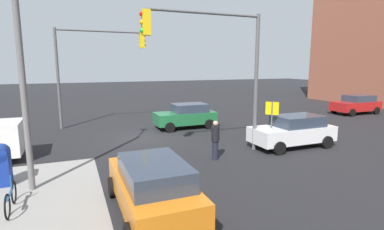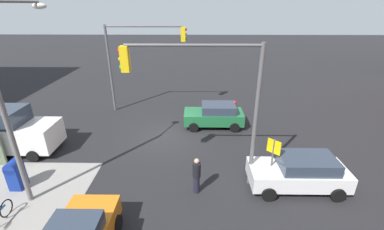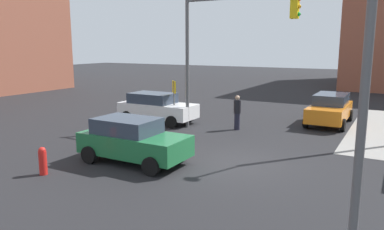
{
  "view_description": "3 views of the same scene",
  "coord_description": "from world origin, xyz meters",
  "px_view_note": "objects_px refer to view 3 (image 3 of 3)",
  "views": [
    {
      "loc": [
        3.8,
        16.72,
        4.16
      ],
      "look_at": [
        -2.15,
        2.09,
        1.52
      ],
      "focal_mm": 28.0,
      "sensor_mm": 36.0,
      "label": 1
    },
    {
      "loc": [
        -1.93,
        14.48,
        7.81
      ],
      "look_at": [
        -1.73,
        0.24,
        1.65
      ],
      "focal_mm": 24.0,
      "sensor_mm": 36.0,
      "label": 2
    },
    {
      "loc": [
        5.07,
        -12.13,
        4.21
      ],
      "look_at": [
        -2.71,
        1.79,
        1.24
      ],
      "focal_mm": 35.0,
      "sensor_mm": 36.0,
      "label": 3
    }
  ],
  "objects_px": {
    "traffic_signal_se_corner": "(251,24)",
    "coupe_green": "(133,140)",
    "pedestrian_crossing": "(237,112)",
    "traffic_signal_nw_corner": "(227,36)",
    "hatchback_orange": "(330,109)",
    "fire_hydrant": "(43,160)",
    "sedan_white": "(156,107)"
  },
  "relations": [
    {
      "from": "traffic_signal_se_corner",
      "to": "coupe_green",
      "type": "height_order",
      "value": "traffic_signal_se_corner"
    },
    {
      "from": "coupe_green",
      "to": "pedestrian_crossing",
      "type": "height_order",
      "value": "pedestrian_crossing"
    },
    {
      "from": "traffic_signal_nw_corner",
      "to": "pedestrian_crossing",
      "type": "distance_m",
      "value": 3.81
    },
    {
      "from": "hatchback_orange",
      "to": "fire_hydrant",
      "type": "bearing_deg",
      "value": -117.45
    },
    {
      "from": "traffic_signal_nw_corner",
      "to": "fire_hydrant",
      "type": "xyz_separation_m",
      "value": [
        -2.67,
        -8.7,
        -4.16
      ]
    },
    {
      "from": "coupe_green",
      "to": "traffic_signal_se_corner",
      "type": "bearing_deg",
      "value": -27.34
    },
    {
      "from": "fire_hydrant",
      "to": "pedestrian_crossing",
      "type": "xyz_separation_m",
      "value": [
        3.0,
        9.4,
        0.43
      ]
    },
    {
      "from": "pedestrian_crossing",
      "to": "fire_hydrant",
      "type": "bearing_deg",
      "value": -23.53
    },
    {
      "from": "traffic_signal_se_corner",
      "to": "coupe_green",
      "type": "bearing_deg",
      "value": 152.66
    },
    {
      "from": "traffic_signal_se_corner",
      "to": "fire_hydrant",
      "type": "bearing_deg",
      "value": 177.63
    },
    {
      "from": "traffic_signal_se_corner",
      "to": "sedan_white",
      "type": "relative_size",
      "value": 1.5
    },
    {
      "from": "coupe_green",
      "to": "pedestrian_crossing",
      "type": "xyz_separation_m",
      "value": [
        1.25,
        6.86,
        0.07
      ]
    },
    {
      "from": "traffic_signal_nw_corner",
      "to": "fire_hydrant",
      "type": "distance_m",
      "value": 10.01
    },
    {
      "from": "fire_hydrant",
      "to": "coupe_green",
      "type": "relative_size",
      "value": 0.24
    },
    {
      "from": "fire_hydrant",
      "to": "pedestrian_crossing",
      "type": "distance_m",
      "value": 9.88
    },
    {
      "from": "hatchback_orange",
      "to": "sedan_white",
      "type": "xyz_separation_m",
      "value": [
        -8.51,
        -4.19,
        -0.0
      ]
    },
    {
      "from": "traffic_signal_nw_corner",
      "to": "pedestrian_crossing",
      "type": "height_order",
      "value": "traffic_signal_nw_corner"
    },
    {
      "from": "sedan_white",
      "to": "hatchback_orange",
      "type": "bearing_deg",
      "value": 26.2
    },
    {
      "from": "traffic_signal_nw_corner",
      "to": "coupe_green",
      "type": "distance_m",
      "value": 7.3
    },
    {
      "from": "fire_hydrant",
      "to": "hatchback_orange",
      "type": "xyz_separation_m",
      "value": [
        6.85,
        13.19,
        0.36
      ]
    },
    {
      "from": "hatchback_orange",
      "to": "coupe_green",
      "type": "distance_m",
      "value": 11.81
    },
    {
      "from": "traffic_signal_se_corner",
      "to": "fire_hydrant",
      "type": "height_order",
      "value": "traffic_signal_se_corner"
    },
    {
      "from": "coupe_green",
      "to": "pedestrian_crossing",
      "type": "bearing_deg",
      "value": 79.65
    },
    {
      "from": "coupe_green",
      "to": "sedan_white",
      "type": "distance_m",
      "value": 7.31
    },
    {
      "from": "traffic_signal_nw_corner",
      "to": "fire_hydrant",
      "type": "height_order",
      "value": "traffic_signal_nw_corner"
    },
    {
      "from": "pedestrian_crossing",
      "to": "sedan_white",
      "type": "bearing_deg",
      "value": -90.96
    },
    {
      "from": "fire_hydrant",
      "to": "coupe_green",
      "type": "distance_m",
      "value": 3.1
    },
    {
      "from": "pedestrian_crossing",
      "to": "traffic_signal_nw_corner",
      "type": "bearing_deg",
      "value": -30.74
    },
    {
      "from": "hatchback_orange",
      "to": "pedestrian_crossing",
      "type": "relative_size",
      "value": 2.52
    },
    {
      "from": "traffic_signal_se_corner",
      "to": "hatchback_orange",
      "type": "distance_m",
      "value": 14.02
    },
    {
      "from": "sedan_white",
      "to": "pedestrian_crossing",
      "type": "xyz_separation_m",
      "value": [
        4.66,
        0.4,
        0.07
      ]
    },
    {
      "from": "traffic_signal_nw_corner",
      "to": "traffic_signal_se_corner",
      "type": "bearing_deg",
      "value": -63.14
    }
  ]
}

